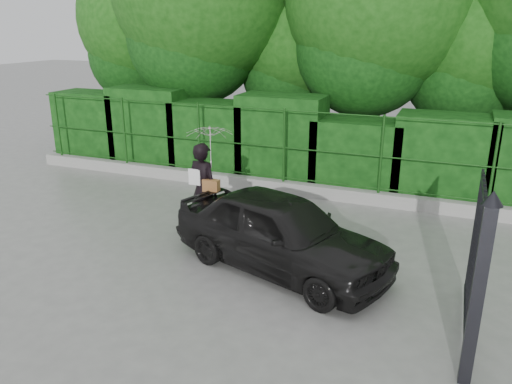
% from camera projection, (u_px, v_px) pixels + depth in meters
% --- Properties ---
extents(ground, '(80.00, 80.00, 0.00)m').
position_uv_depth(ground, '(175.00, 269.00, 8.53)').
color(ground, gray).
extents(kerb, '(14.00, 0.25, 0.30)m').
position_uv_depth(kerb, '(268.00, 185.00, 12.43)').
color(kerb, '#9E9E99').
rests_on(kerb, ground).
extents(fence, '(14.13, 0.06, 1.80)m').
position_uv_depth(fence, '(277.00, 145.00, 12.02)').
color(fence, '#164513').
rests_on(fence, kerb).
extents(hedge, '(14.20, 1.20, 2.27)m').
position_uv_depth(hedge, '(279.00, 142.00, 13.06)').
color(hedge, black).
rests_on(hedge, ground).
extents(gate, '(0.22, 2.33, 2.36)m').
position_uv_depth(gate, '(477.00, 273.00, 5.88)').
color(gate, black).
rests_on(gate, ground).
extents(woman, '(0.98, 0.92, 2.15)m').
position_uv_depth(woman, '(207.00, 165.00, 9.63)').
color(woman, black).
rests_on(woman, ground).
extents(car, '(4.21, 2.73, 1.33)m').
position_uv_depth(car, '(281.00, 232.00, 8.34)').
color(car, black).
rests_on(car, ground).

